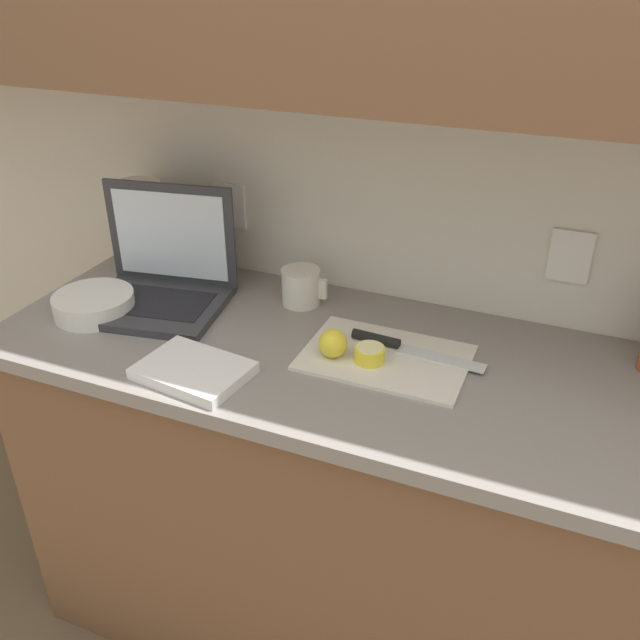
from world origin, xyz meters
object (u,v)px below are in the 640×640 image
object	(u,v)px
laptop	(162,277)
measuring_cup	(301,287)
cutting_board	(386,358)
bowl_white	(94,304)
knife	(394,344)
lemon_half_cut	(369,354)
paper_towel_roll	(142,226)
lemon_whole_beside	(333,343)

from	to	relation	value
laptop	measuring_cup	distance (m)	0.34
cutting_board	bowl_white	world-z (taller)	bowl_white
knife	bowl_white	distance (m)	0.72
cutting_board	measuring_cup	distance (m)	0.32
lemon_half_cut	bowl_white	bearing A→B (deg)	-176.38
paper_towel_roll	laptop	bearing A→B (deg)	-43.79
knife	lemon_half_cut	size ratio (longest dim) A/B	4.62
knife	lemon_half_cut	bearing A→B (deg)	-109.50
lemon_half_cut	paper_towel_roll	size ratio (longest dim) A/B	0.27
knife	cutting_board	bearing A→B (deg)	-93.08
cutting_board	knife	distance (m)	0.04
lemon_half_cut	lemon_whole_beside	world-z (taller)	lemon_whole_beside
measuring_cup	laptop	bearing A→B (deg)	-159.70
cutting_board	measuring_cup	size ratio (longest dim) A/B	3.02
knife	lemon_whole_beside	size ratio (longest dim) A/B	4.87
lemon_whole_beside	paper_towel_roll	distance (m)	0.70
laptop	lemon_whole_beside	xyz separation A→B (m)	(0.49, -0.09, -0.03)
bowl_white	lemon_half_cut	bearing A→B (deg)	3.62
knife	bowl_white	size ratio (longest dim) A/B	1.58
laptop	paper_towel_roll	bearing A→B (deg)	126.72
lemon_half_cut	measuring_cup	distance (m)	0.32
cutting_board	lemon_half_cut	size ratio (longest dim) A/B	5.36
lemon_whole_beside	measuring_cup	xyz separation A→B (m)	(-0.17, 0.21, 0.01)
lemon_whole_beside	cutting_board	bearing A→B (deg)	22.02
bowl_white	paper_towel_roll	distance (m)	0.30
cutting_board	laptop	bearing A→B (deg)	175.23
lemon_whole_beside	paper_towel_roll	xyz separation A→B (m)	(-0.65, 0.25, 0.08)
knife	paper_towel_roll	world-z (taller)	paper_towel_roll
knife	measuring_cup	size ratio (longest dim) A/B	2.61
bowl_white	laptop	bearing A→B (deg)	47.65
bowl_white	paper_towel_roll	size ratio (longest dim) A/B	0.80
lemon_half_cut	laptop	bearing A→B (deg)	171.87
lemon_whole_beside	measuring_cup	world-z (taller)	measuring_cup
laptop	lemon_whole_beside	bearing A→B (deg)	-20.12
lemon_half_cut	lemon_whole_beside	distance (m)	0.08
laptop	measuring_cup	bearing A→B (deg)	10.81
cutting_board	knife	xyz separation A→B (m)	(0.00, 0.04, 0.01)
lemon_half_cut	knife	bearing A→B (deg)	66.71
cutting_board	lemon_whole_beside	bearing A→B (deg)	-157.98
laptop	lemon_whole_beside	distance (m)	0.50
measuring_cup	lemon_whole_beside	bearing A→B (deg)	-51.43
knife	bowl_white	bearing A→B (deg)	-166.99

